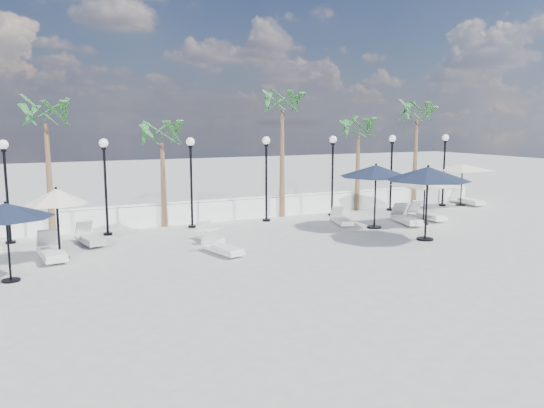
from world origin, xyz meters
name	(u,v)px	position (x,y,z in m)	size (l,w,h in m)	color
ground	(345,252)	(0.00, 0.00, 0.00)	(100.00, 100.00, 0.00)	#999994
balustrade	(257,208)	(0.00, 7.50, 0.47)	(26.00, 0.30, 1.01)	white
lamppost_0	(6,177)	(-10.50, 6.50, 2.49)	(0.36, 0.36, 3.84)	black
lamppost_1	(105,173)	(-7.00, 6.50, 2.49)	(0.36, 0.36, 3.84)	black
lamppost_2	(191,170)	(-3.50, 6.50, 2.49)	(0.36, 0.36, 3.84)	black
lamppost_3	(266,167)	(0.00, 6.50, 2.49)	(0.36, 0.36, 3.84)	black
lamppost_4	(333,164)	(3.50, 6.50, 2.49)	(0.36, 0.36, 3.84)	black
lamppost_5	(392,162)	(7.00, 6.50, 2.49)	(0.36, 0.36, 3.84)	black
lamppost_6	(444,160)	(10.50, 6.50, 2.49)	(0.36, 0.36, 3.84)	black
palm_0	(46,120)	(-9.00, 7.30, 4.53)	(2.60, 2.60, 5.50)	brown
palm_1	(162,139)	(-4.50, 7.30, 3.75)	(2.60, 2.60, 4.70)	brown
palm_2	(282,108)	(1.20, 7.30, 5.12)	(2.60, 2.60, 6.10)	brown
palm_3	(359,133)	(5.50, 7.30, 3.95)	(2.60, 2.60, 4.90)	brown
palm_4	(417,117)	(9.20, 7.30, 4.73)	(2.60, 2.60, 5.70)	brown
lounger_0	(52,252)	(-9.24, 3.29, 0.26)	(0.90, 2.16, 0.79)	silver
lounger_1	(90,238)	(-7.84, 5.05, 0.24)	(0.95, 1.98, 0.71)	silver
lounger_2	(222,247)	(-3.95, 1.55, 0.23)	(1.05, 1.95, 0.70)	silver
lounger_3	(210,236)	(-3.75, 3.50, 0.22)	(0.67, 1.81, 0.67)	silver
lounger_4	(342,220)	(2.63, 4.29, 0.22)	(0.97, 1.81, 0.65)	silver
lounger_5	(426,215)	(6.78, 3.56, 0.26)	(0.70, 2.05, 0.76)	silver
lounger_6	(407,219)	(5.27, 3.14, 0.26)	(1.13, 2.14, 0.77)	silver
lounger_7	(467,200)	(12.00, 6.22, 0.27)	(0.87, 2.21, 0.81)	silver
side_table_0	(0,245)	(-10.80, 4.96, 0.30)	(0.52, 0.52, 0.50)	silver
side_table_1	(209,237)	(-3.89, 3.18, 0.28)	(0.48, 0.48, 0.47)	silver
side_table_2	(416,209)	(6.98, 4.51, 0.35)	(0.60, 0.60, 0.58)	silver
parasol_navy_left	(6,211)	(-10.45, 1.17, 2.02)	(2.60, 2.60, 2.29)	black
parasol_navy_mid	(428,174)	(3.83, 0.31, 2.53)	(3.21, 3.21, 2.88)	black
parasol_navy_right	(376,171)	(3.49, 3.07, 2.43)	(3.08, 3.08, 2.76)	black
parasol_cream_sq_a	(463,164)	(11.47, 6.16, 2.24)	(4.93, 4.93, 2.42)	black
parasol_cream_sq_b	(425,179)	(5.95, 2.82, 2.01)	(4.34, 4.34, 2.17)	black
parasol_cream_small	(56,198)	(-9.01, 3.13, 2.06)	(1.96, 1.96, 2.41)	black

